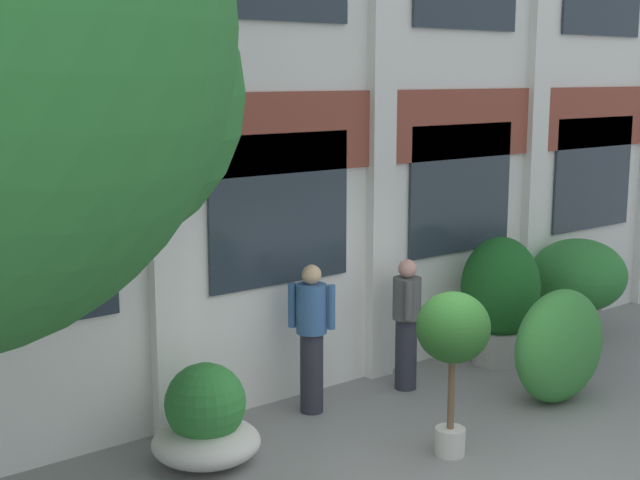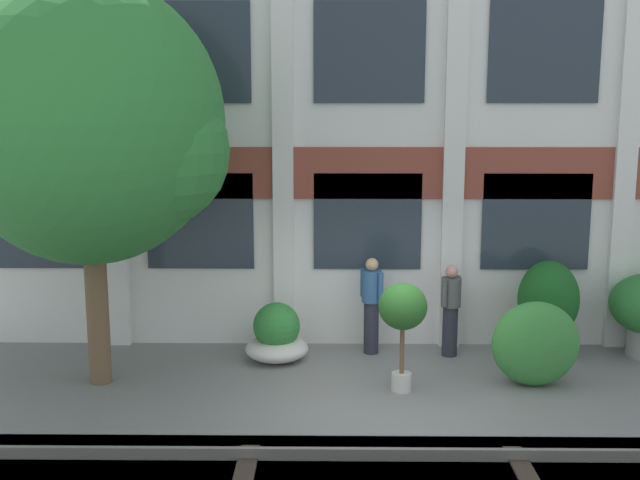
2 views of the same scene
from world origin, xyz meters
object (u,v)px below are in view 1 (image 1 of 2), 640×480
potted_plant_terracotta_small (453,335)px  potted_plant_stone_basin (500,295)px  potted_plant_glazed_jar (578,280)px  resident_watching_tracks (312,334)px  potted_plant_wide_bowl (206,422)px  resident_by_doorway (407,320)px  topiary_hedge (559,346)px

potted_plant_terracotta_small → potted_plant_stone_basin: 3.10m
potted_plant_glazed_jar → resident_watching_tracks: bearing=178.5°
potted_plant_wide_bowl → resident_watching_tracks: resident_watching_tracks is taller
resident_by_doorway → resident_watching_tracks: resident_watching_tracks is taller
potted_plant_glazed_jar → topiary_hedge: 2.72m
potted_plant_terracotta_small → topiary_hedge: bearing=6.7°
potted_plant_glazed_jar → potted_plant_terracotta_small: size_ratio=0.87×
resident_watching_tracks → potted_plant_terracotta_small: bearing=60.4°
potted_plant_stone_basin → potted_plant_glazed_jar: bearing=1.3°
potted_plant_wide_bowl → resident_by_doorway: (2.97, 0.27, 0.44)m
potted_plant_glazed_jar → potted_plant_wide_bowl: bearing=-177.6°
potted_plant_glazed_jar → topiary_hedge: bearing=-148.8°
potted_plant_glazed_jar → resident_watching_tracks: (-4.75, 0.12, 0.06)m
potted_plant_terracotta_small → resident_by_doorway: 1.96m
potted_plant_wide_bowl → resident_by_doorway: resident_by_doorway is taller
potted_plant_stone_basin → potted_plant_wide_bowl: potted_plant_stone_basin is taller
potted_plant_glazed_jar → potted_plant_wide_bowl: potted_plant_glazed_jar is taller
potted_plant_wide_bowl → topiary_hedge: bearing=-15.7°
potted_plant_stone_basin → topiary_hedge: size_ratio=1.26×
resident_by_doorway → potted_plant_wide_bowl: bearing=-134.8°
potted_plant_stone_basin → resident_watching_tracks: 3.00m
potted_plant_glazed_jar → resident_by_doorway: (-3.40, 0.00, 0.00)m
potted_plant_terracotta_small → potted_plant_glazed_jar: bearing=20.6°
potted_plant_stone_basin → topiary_hedge: potted_plant_stone_basin is taller
potted_plant_wide_bowl → potted_plant_glazed_jar: bearing=2.4°
potted_plant_terracotta_small → topiary_hedge: 2.15m
potted_plant_terracotta_small → resident_watching_tracks: (-0.36, 1.77, -0.33)m
potted_plant_stone_basin → resident_watching_tracks: resident_watching_tracks is taller
potted_plant_glazed_jar → resident_by_doorway: resident_by_doorway is taller
potted_plant_wide_bowl → potted_plant_stone_basin: bearing=2.8°
potted_plant_glazed_jar → potted_plant_wide_bowl: 6.39m
resident_watching_tracks → topiary_hedge: 2.87m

